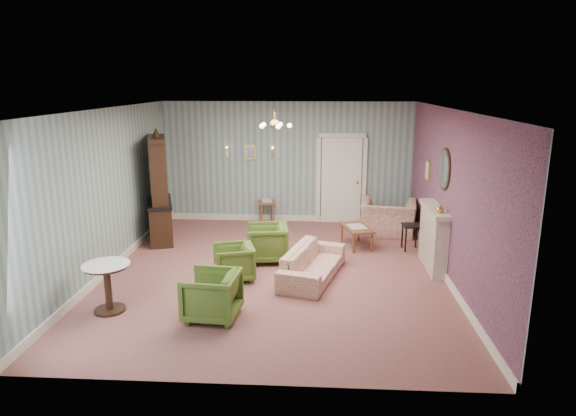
# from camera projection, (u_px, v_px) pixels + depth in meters

# --- Properties ---
(floor) EXTENTS (7.00, 7.00, 0.00)m
(floor) POSITION_uv_depth(u_px,v_px,m) (276.00, 272.00, 9.12)
(floor) COLOR #8D5952
(floor) RESTS_ON ground
(ceiling) EXTENTS (7.00, 7.00, 0.00)m
(ceiling) POSITION_uv_depth(u_px,v_px,m) (275.00, 109.00, 8.41)
(ceiling) COLOR white
(ceiling) RESTS_ON ground
(wall_back) EXTENTS (6.00, 0.00, 6.00)m
(wall_back) POSITION_uv_depth(u_px,v_px,m) (287.00, 163.00, 12.15)
(wall_back) COLOR slate
(wall_back) RESTS_ON ground
(wall_front) EXTENTS (6.00, 0.00, 6.00)m
(wall_front) POSITION_uv_depth(u_px,v_px,m) (247.00, 264.00, 5.37)
(wall_front) COLOR slate
(wall_front) RESTS_ON ground
(wall_left) EXTENTS (0.00, 7.00, 7.00)m
(wall_left) POSITION_uv_depth(u_px,v_px,m) (107.00, 192.00, 8.94)
(wall_left) COLOR slate
(wall_left) RESTS_ON ground
(wall_right) EXTENTS (0.00, 7.00, 7.00)m
(wall_right) POSITION_uv_depth(u_px,v_px,m) (450.00, 196.00, 8.59)
(wall_right) COLOR slate
(wall_right) RESTS_ON ground
(wall_right_floral) EXTENTS (0.00, 7.00, 7.00)m
(wall_right_floral) POSITION_uv_depth(u_px,v_px,m) (449.00, 196.00, 8.59)
(wall_right_floral) COLOR #B45A69
(wall_right_floral) RESTS_ON ground
(door) EXTENTS (1.12, 0.12, 2.16)m
(door) POSITION_uv_depth(u_px,v_px,m) (341.00, 179.00, 12.13)
(door) COLOR white
(door) RESTS_ON floor
(olive_chair_a) EXTENTS (0.77, 0.81, 0.77)m
(olive_chair_a) POSITION_uv_depth(u_px,v_px,m) (211.00, 293.00, 7.26)
(olive_chair_a) COLOR #4A6724
(olive_chair_a) RESTS_ON floor
(olive_chair_b) EXTENTS (0.78, 0.81, 0.68)m
(olive_chair_b) POSITION_uv_depth(u_px,v_px,m) (234.00, 261.00, 8.72)
(olive_chair_b) COLOR #4A6724
(olive_chair_b) RESTS_ON floor
(olive_chair_c) EXTENTS (0.79, 0.84, 0.78)m
(olive_chair_c) POSITION_uv_depth(u_px,v_px,m) (267.00, 241.00, 9.62)
(olive_chair_c) COLOR #4A6724
(olive_chair_c) RESTS_ON floor
(sofa_chintz) EXTENTS (1.04, 1.95, 0.73)m
(sofa_chintz) POSITION_uv_depth(u_px,v_px,m) (313.00, 258.00, 8.77)
(sofa_chintz) COLOR #9F4640
(sofa_chintz) RESTS_ON floor
(wingback_chair) EXTENTS (1.29, 0.95, 1.03)m
(wingback_chair) POSITION_uv_depth(u_px,v_px,m) (389.00, 212.00, 11.27)
(wingback_chair) COLOR #9F4640
(wingback_chair) RESTS_ON floor
(dresser) EXTENTS (0.91, 1.51, 2.37)m
(dresser) POSITION_uv_depth(u_px,v_px,m) (158.00, 186.00, 10.73)
(dresser) COLOR black
(dresser) RESTS_ON floor
(fireplace) EXTENTS (0.30, 1.40, 1.16)m
(fireplace) POSITION_uv_depth(u_px,v_px,m) (433.00, 238.00, 9.20)
(fireplace) COLOR beige
(fireplace) RESTS_ON floor
(mantel_vase) EXTENTS (0.15, 0.15, 0.15)m
(mantel_vase) POSITION_uv_depth(u_px,v_px,m) (440.00, 208.00, 8.65)
(mantel_vase) COLOR gold
(mantel_vase) RESTS_ON fireplace
(oval_mirror) EXTENTS (0.04, 0.76, 0.84)m
(oval_mirror) POSITION_uv_depth(u_px,v_px,m) (444.00, 169.00, 8.88)
(oval_mirror) COLOR white
(oval_mirror) RESTS_ON wall_right
(framed_print) EXTENTS (0.04, 0.34, 0.42)m
(framed_print) POSITION_uv_depth(u_px,v_px,m) (428.00, 170.00, 10.25)
(framed_print) COLOR gold
(framed_print) RESTS_ON wall_right
(coffee_table) EXTENTS (0.70, 0.96, 0.44)m
(coffee_table) POSITION_uv_depth(u_px,v_px,m) (356.00, 237.00, 10.47)
(coffee_table) COLOR brown
(coffee_table) RESTS_ON floor
(side_table_black) EXTENTS (0.39, 0.39, 0.54)m
(side_table_black) POSITION_uv_depth(u_px,v_px,m) (411.00, 237.00, 10.26)
(side_table_black) COLOR black
(side_table_black) RESTS_ON floor
(pedestal_table) EXTENTS (0.88, 0.88, 0.75)m
(pedestal_table) POSITION_uv_depth(u_px,v_px,m) (108.00, 288.00, 7.48)
(pedestal_table) COLOR black
(pedestal_table) RESTS_ON floor
(nesting_table) EXTENTS (0.47, 0.55, 0.62)m
(nesting_table) POSITION_uv_depth(u_px,v_px,m) (267.00, 212.00, 12.12)
(nesting_table) COLOR brown
(nesting_table) RESTS_ON floor
(gilt_mirror_back) EXTENTS (0.28, 0.06, 0.36)m
(gilt_mirror_back) POSITION_uv_depth(u_px,v_px,m) (250.00, 152.00, 12.11)
(gilt_mirror_back) COLOR gold
(gilt_mirror_back) RESTS_ON wall_back
(sconce_left) EXTENTS (0.16, 0.12, 0.30)m
(sconce_left) POSITION_uv_depth(u_px,v_px,m) (227.00, 152.00, 12.12)
(sconce_left) COLOR gold
(sconce_left) RESTS_ON wall_back
(sconce_right) EXTENTS (0.16, 0.12, 0.30)m
(sconce_right) POSITION_uv_depth(u_px,v_px,m) (273.00, 153.00, 12.05)
(sconce_right) COLOR gold
(sconce_right) RESTS_ON wall_back
(chandelier) EXTENTS (0.56, 0.56, 0.36)m
(chandelier) POSITION_uv_depth(u_px,v_px,m) (275.00, 125.00, 8.48)
(chandelier) COLOR gold
(chandelier) RESTS_ON ceiling
(burgundy_cushion) EXTENTS (0.41, 0.28, 0.39)m
(burgundy_cushion) POSITION_uv_depth(u_px,v_px,m) (387.00, 215.00, 11.14)
(burgundy_cushion) COLOR maroon
(burgundy_cushion) RESTS_ON wingback_chair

